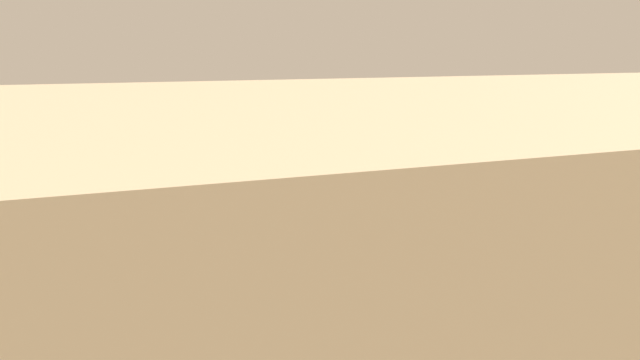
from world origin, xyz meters
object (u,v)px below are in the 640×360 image
train_on_track_3 (406,169)px  train_on_track_5 (325,213)px  train_on_track_0 (357,151)px  signal_gantry (556,106)px  train_on_track_1 (318,156)px

train_on_track_3 → train_on_track_5: train_on_track_3 is taller
train_on_track_5 → train_on_track_3: bearing=-141.3°
train_on_track_0 → signal_gantry: size_ratio=2.59×
train_on_track_5 → signal_gantry: (-29.21, -10.00, 5.65)m
train_on_track_1 → train_on_track_5: 21.70m
train_on_track_5 → signal_gantry: signal_gantry is taller
train_on_track_3 → train_on_track_0: size_ratio=1.32×
train_on_track_0 → train_on_track_1: bearing=35.8°
signal_gantry → train_on_track_3: bearing=0.0°
train_on_track_1 → train_on_track_5: (8.39, 20.00, -0.59)m
train_on_track_1 → train_on_track_3: bearing=112.3°
train_on_track_0 → signal_gantry: signal_gantry is taller
train_on_track_1 → train_on_track_3: 10.81m
train_on_track_3 → signal_gantry: size_ratio=3.42×
train_on_track_1 → train_on_track_3: size_ratio=1.00×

